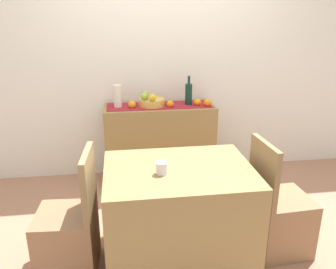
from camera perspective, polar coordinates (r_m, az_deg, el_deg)
The scene contains 18 objects.
ground_plane at distance 3.14m, azimuth 1.59°, elevation -14.72°, with size 6.40×6.40×0.02m, color #A5735A.
room_wall_rear at distance 3.78m, azimuth -1.27°, elevation 13.39°, with size 6.40×0.06×2.70m, color silver.
sideboard_console at distance 3.75m, azimuth -1.36°, elevation -1.43°, with size 1.14×0.42×0.83m, color olive.
table_runner at distance 3.62m, azimuth -1.42°, elevation 4.76°, with size 1.07×0.32×0.01m, color maroon.
fruit_bowl at distance 3.60m, azimuth -2.67°, elevation 5.29°, with size 0.27×0.27×0.07m, color gold.
apple_upper at distance 3.55m, azimuth -3.90°, elevation 6.24°, with size 0.07×0.07×0.07m, color #95B23D.
apple_front at distance 3.63m, azimuth -3.73°, elevation 6.55°, with size 0.07×0.07×0.07m, color #8CA23F.
apple_left at distance 3.50m, azimuth -2.53°, elevation 6.08°, with size 0.07×0.07×0.07m, color gold.
wine_bottle at distance 3.64m, azimuth 3.39°, elevation 6.66°, with size 0.07×0.07×0.30m.
ceramic_vase at distance 3.57m, azimuth -8.24°, elevation 6.21°, with size 0.08×0.08×0.23m, color silver.
orange_loose_end at distance 3.63m, azimuth 4.83°, elevation 5.29°, with size 0.07×0.07×0.07m, color orange.
orange_loose_far at distance 3.53m, azimuth -5.90°, elevation 4.90°, with size 0.08×0.08×0.08m, color orange.
orange_loose_near_bowl at distance 3.55m, azimuth 0.36°, elevation 5.04°, with size 0.07×0.07×0.07m, color orange.
orange_loose_mid at distance 3.61m, azimuth 6.46°, elevation 5.19°, with size 0.08×0.08×0.08m, color orange.
dining_table at distance 2.58m, azimuth 1.69°, elevation -12.98°, with size 1.02×0.77×0.74m, color olive.
coffee_cup at distance 2.31m, azimuth -1.06°, elevation -5.50°, with size 0.08×0.08×0.08m, color silver.
chair_near_window at distance 2.64m, azimuth -15.82°, elevation -15.71°, with size 0.43×0.43×0.90m.
chair_by_corner at distance 2.86m, azimuth 17.62°, elevation -12.98°, with size 0.42×0.42×0.90m.
Camera 1 is at (-0.45, -2.55, 1.76)m, focal length 37.29 mm.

